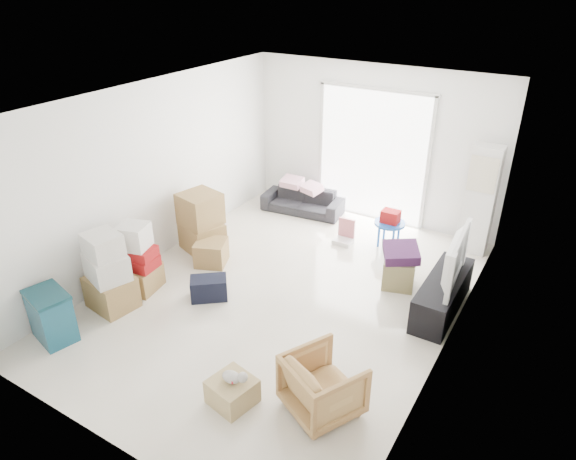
% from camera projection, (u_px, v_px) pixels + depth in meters
% --- Properties ---
extents(room_shell, '(4.98, 6.48, 3.18)m').
position_uv_depth(room_shell, '(282.00, 206.00, 6.56)').
color(room_shell, white).
rests_on(room_shell, ground).
extents(sliding_door, '(2.10, 0.04, 2.33)m').
position_uv_depth(sliding_door, '(372.00, 150.00, 8.88)').
color(sliding_door, white).
rests_on(sliding_door, room_shell).
extents(ac_tower, '(0.45, 0.30, 1.75)m').
position_uv_depth(ac_tower, '(480.00, 200.00, 7.90)').
color(ac_tower, silver).
rests_on(ac_tower, room_shell).
extents(tv_console, '(0.43, 1.44, 0.48)m').
position_uv_depth(tv_console, '(442.00, 295.00, 6.75)').
color(tv_console, black).
rests_on(tv_console, room_shell).
extents(television, '(0.74, 1.19, 0.15)m').
position_uv_depth(television, '(446.00, 274.00, 6.61)').
color(television, black).
rests_on(television, tv_console).
extents(sofa, '(1.52, 0.60, 0.58)m').
position_uv_depth(sofa, '(303.00, 197.00, 9.46)').
color(sofa, '#29292F').
rests_on(sofa, room_shell).
extents(pillow_left, '(0.36, 0.29, 0.11)m').
position_uv_depth(pillow_left, '(292.00, 176.00, 9.45)').
color(pillow_left, '#D99EB6').
rests_on(pillow_left, sofa).
extents(pillow_right, '(0.41, 0.37, 0.12)m').
position_uv_depth(pillow_right, '(312.00, 182.00, 9.19)').
color(pillow_right, '#D99EB6').
rests_on(pillow_right, sofa).
extents(armchair, '(0.91, 0.89, 0.71)m').
position_uv_depth(armchair, '(323.00, 383.00, 5.17)').
color(armchair, tan).
rests_on(armchair, room_shell).
extents(storage_bins, '(0.65, 0.52, 0.65)m').
position_uv_depth(storage_bins, '(51.00, 316.00, 6.20)').
color(storage_bins, navy).
rests_on(storage_bins, room_shell).
extents(box_stack_a, '(0.66, 0.60, 1.09)m').
position_uv_depth(box_stack_a, '(108.00, 275.00, 6.71)').
color(box_stack_a, '#9A7445').
rests_on(box_stack_a, room_shell).
extents(box_stack_b, '(0.57, 0.57, 1.00)m').
position_uv_depth(box_stack_b, '(138.00, 262.00, 7.12)').
color(box_stack_b, '#9A7445').
rests_on(box_stack_b, room_shell).
extents(box_stack_c, '(0.79, 0.73, 0.97)m').
position_uv_depth(box_stack_c, '(201.00, 223.00, 8.11)').
color(box_stack_c, '#9A7445').
rests_on(box_stack_c, room_shell).
extents(loose_box, '(0.59, 0.59, 0.37)m').
position_uv_depth(loose_box, '(211.00, 252.00, 7.85)').
color(loose_box, '#9A7445').
rests_on(loose_box, room_shell).
extents(duffel_bag, '(0.57, 0.54, 0.31)m').
position_uv_depth(duffel_bag, '(209.00, 288.00, 7.03)').
color(duffel_bag, black).
rests_on(duffel_bag, room_shell).
extents(ottoman, '(0.53, 0.53, 0.43)m').
position_uv_depth(ottoman, '(399.00, 272.00, 7.29)').
color(ottoman, '#958D57').
rests_on(ottoman, room_shell).
extents(blanket, '(0.64, 0.64, 0.14)m').
position_uv_depth(blanket, '(401.00, 255.00, 7.15)').
color(blanket, '#3A1A41').
rests_on(blanket, ottoman).
extents(kids_table, '(0.50, 0.50, 0.63)m').
position_uv_depth(kids_table, '(390.00, 221.00, 8.23)').
color(kids_table, '#164DB2').
rests_on(kids_table, room_shell).
extents(toy_walker, '(0.31, 0.27, 0.40)m').
position_uv_depth(toy_walker, '(344.00, 236.00, 8.48)').
color(toy_walker, silver).
rests_on(toy_walker, room_shell).
extents(wood_crate, '(0.50, 0.50, 0.28)m').
position_uv_depth(wood_crate, '(232.00, 391.00, 5.35)').
color(wood_crate, tan).
rests_on(wood_crate, room_shell).
extents(plush_bunny, '(0.28, 0.16, 0.14)m').
position_uv_depth(plush_bunny, '(234.00, 377.00, 5.25)').
color(plush_bunny, '#B2ADA8').
rests_on(plush_bunny, wood_crate).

